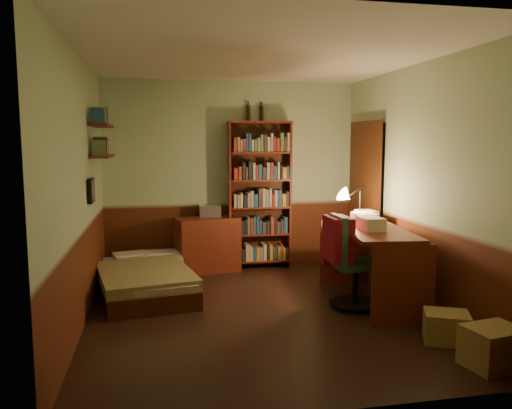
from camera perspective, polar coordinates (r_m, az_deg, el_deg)
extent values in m
cube|color=black|center=(5.33, 0.54, -12.25)|extent=(3.50, 4.00, 0.02)
cube|color=silver|center=(5.10, 0.57, 16.72)|extent=(3.50, 4.00, 0.02)
cube|color=#A0BB8F|center=(7.03, -2.82, 3.36)|extent=(3.50, 0.02, 2.60)
cube|color=#A0BB8F|center=(5.00, -19.61, 1.44)|extent=(0.02, 4.00, 2.60)
cube|color=#A0BB8F|center=(5.68, 18.22, 2.13)|extent=(0.02, 4.00, 2.60)
cube|color=#A0BB8F|center=(3.13, 8.15, -1.37)|extent=(3.50, 0.02, 2.60)
cube|color=black|center=(6.85, 12.49, 0.58)|extent=(0.06, 0.90, 2.00)
cube|color=#391A0A|center=(6.83, 12.22, 0.57)|extent=(0.02, 0.98, 2.08)
cube|color=olive|center=(6.08, -12.52, -7.32)|extent=(1.18, 1.88, 0.53)
cube|color=#551D10|center=(6.86, -5.56, -4.58)|extent=(0.91, 0.59, 0.74)
cube|color=#B2B2B7|center=(6.91, -5.28, -0.71)|extent=(0.30, 0.23, 0.16)
cube|color=#551D10|center=(6.96, 0.44, 1.05)|extent=(0.90, 0.35, 2.05)
cylinder|color=black|center=(7.01, -0.89, 10.37)|extent=(0.08, 0.08, 0.22)
cylinder|color=black|center=(7.04, 0.63, 10.32)|extent=(0.07, 0.07, 0.21)
cube|color=#551D10|center=(5.67, 12.90, -6.74)|extent=(0.83, 1.63, 0.84)
cube|color=silver|center=(6.12, 12.47, -1.19)|extent=(0.21, 0.28, 0.11)
cone|color=black|center=(6.03, 11.82, 1.27)|extent=(0.23, 0.23, 0.65)
cube|color=#2E643E|center=(5.43, 11.31, -6.14)|extent=(0.53, 0.46, 1.05)
cube|color=maroon|center=(5.47, 9.11, 2.08)|extent=(0.31, 0.44, 0.47)
cube|color=#551D10|center=(6.06, -17.12, 5.30)|extent=(0.20, 0.90, 0.03)
cube|color=#551D10|center=(6.06, -17.24, 8.61)|extent=(0.20, 0.90, 0.03)
cube|color=black|center=(5.59, -18.31, 1.53)|extent=(0.04, 0.32, 0.26)
cube|color=olive|center=(4.48, 25.51, -14.50)|extent=(0.48, 0.40, 0.32)
cube|color=olive|center=(4.84, 20.93, -12.96)|extent=(0.48, 0.44, 0.27)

